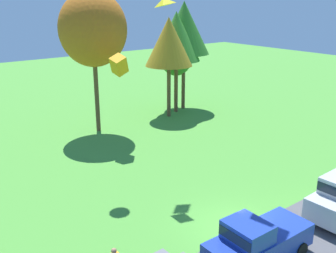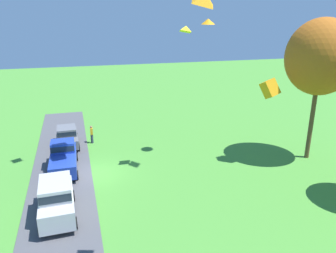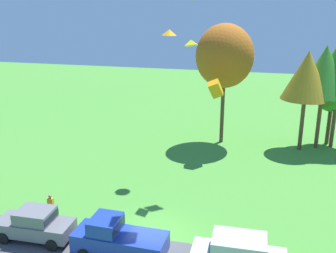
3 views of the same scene
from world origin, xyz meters
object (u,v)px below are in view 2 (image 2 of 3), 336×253
at_px(car_sedan_mid_row, 67,136).
at_px(kite_box_high_left, 270,88).
at_px(car_suv_far_end, 56,198).
at_px(kite_delta_high_right, 208,21).
at_px(person_watching_sky, 92,134).
at_px(tree_lone_near, 321,57).
at_px(car_pickup_near_entrance, 63,157).
at_px(kite_diamond_topmost, 186,29).

relative_size(car_sedan_mid_row, kite_box_high_left, 3.52).
distance_m(car_suv_far_end, kite_delta_high_right, 16.69).
relative_size(car_suv_far_end, person_watching_sky, 2.72).
bearing_deg(tree_lone_near, kite_box_high_left, -92.63).
bearing_deg(car_suv_far_end, tree_lone_near, 99.39).
relative_size(car_pickup_near_entrance, car_suv_far_end, 1.08).
height_order(car_suv_far_end, kite_diamond_topmost, kite_diamond_topmost).
distance_m(car_sedan_mid_row, car_suv_far_end, 11.53).
xyz_separation_m(car_pickup_near_entrance, tree_lone_near, (3.12, 19.74, 7.27)).
distance_m(car_pickup_near_entrance, tree_lone_near, 21.27).
height_order(car_pickup_near_entrance, person_watching_sky, car_pickup_near_entrance).
relative_size(car_sedan_mid_row, person_watching_sky, 2.60).
height_order(car_suv_far_end, person_watching_sky, car_suv_far_end).
xyz_separation_m(car_sedan_mid_row, person_watching_sky, (-0.29, 2.20, -0.16)).
height_order(kite_box_high_left, kite_diamond_topmost, kite_diamond_topmost).
xyz_separation_m(car_pickup_near_entrance, kite_diamond_topmost, (2.04, 9.08, 9.44)).
distance_m(car_pickup_near_entrance, kite_diamond_topmost, 13.26).
bearing_deg(car_pickup_near_entrance, car_sedan_mid_row, 177.06).
bearing_deg(person_watching_sky, kite_box_high_left, 57.79).
bearing_deg(car_pickup_near_entrance, kite_diamond_topmost, 77.35).
distance_m(tree_lone_near, kite_delta_high_right, 9.12).
xyz_separation_m(kite_diamond_topmost, kite_delta_high_right, (-2.12, 2.53, 0.46)).
height_order(tree_lone_near, kite_delta_high_right, tree_lone_near).
bearing_deg(kite_diamond_topmost, person_watching_sky, -138.20).
height_order(tree_lone_near, kite_diamond_topmost, tree_lone_near).
bearing_deg(kite_delta_high_right, kite_diamond_topmost, -50.02).
distance_m(car_suv_far_end, kite_box_high_left, 17.02).
height_order(car_pickup_near_entrance, kite_diamond_topmost, kite_diamond_topmost).
bearing_deg(car_suv_far_end, car_pickup_near_entrance, 177.37).
height_order(car_pickup_near_entrance, car_suv_far_end, car_suv_far_end).
distance_m(car_suv_far_end, tree_lone_near, 21.51).
relative_size(kite_box_high_left, kite_delta_high_right, 1.16).
bearing_deg(kite_delta_high_right, car_pickup_near_entrance, -89.58).
bearing_deg(kite_box_high_left, car_pickup_near_entrance, -100.63).
distance_m(car_suv_far_end, kite_diamond_topmost, 13.89).
bearing_deg(car_suv_far_end, car_sedan_mid_row, 177.23).
bearing_deg(tree_lone_near, car_sedan_mid_row, -112.83).
bearing_deg(car_sedan_mid_row, kite_box_high_left, 62.48).
relative_size(car_sedan_mid_row, tree_lone_near, 0.39).
height_order(tree_lone_near, kite_box_high_left, tree_lone_near).
height_order(car_sedan_mid_row, person_watching_sky, car_sedan_mid_row).
bearing_deg(kite_diamond_topmost, car_pickup_near_entrance, -102.65).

